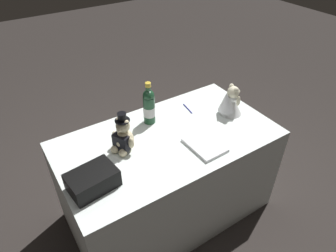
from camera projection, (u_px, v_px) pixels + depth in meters
name	position (u px, v px, depth m)	size (l,w,h in m)	color
ground_plane	(168.00, 208.00, 2.53)	(12.00, 12.00, 0.00)	#2D2826
reception_table	(168.00, 177.00, 2.30)	(1.52, 0.84, 0.77)	white
teddy_bear_groom	(123.00, 137.00, 1.91)	(0.16, 0.16, 0.28)	beige
teddy_bear_bride	(230.00, 102.00, 2.24)	(0.21, 0.17, 0.24)	white
champagne_bottle	(149.00, 106.00, 2.13)	(0.09, 0.09, 0.33)	#1D482B
signing_pen	(187.00, 108.00, 2.35)	(0.03, 0.15, 0.01)	navy
gift_case_black	(93.00, 180.00, 1.68)	(0.29, 0.21, 0.11)	black
guestbook	(205.00, 145.00, 1.99)	(0.20, 0.27, 0.02)	white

